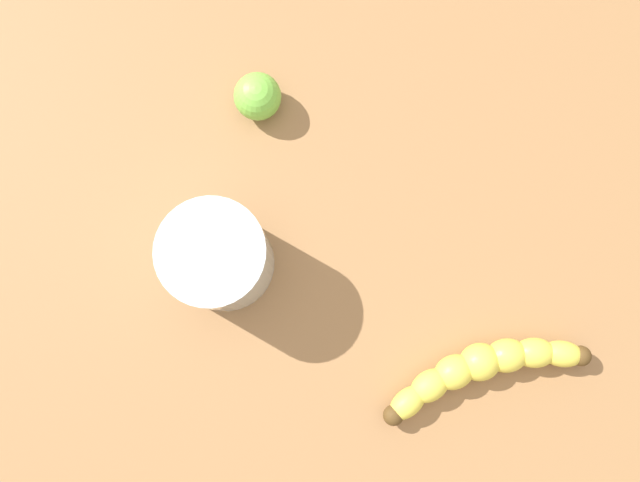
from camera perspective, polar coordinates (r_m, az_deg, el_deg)
The scene contains 4 objects.
wooden_tabletop at distance 65.10cm, azimuth 8.03°, elevation -4.42°, with size 120.00×120.00×3.00cm, color #94683F.
banana at distance 63.04cm, azimuth 13.97°, elevation -10.77°, with size 5.56×20.13×3.48cm.
smoothie_glass at distance 59.15cm, azimuth -8.81°, elevation -1.48°, with size 9.32×9.32×9.93cm.
lime_fruit at distance 64.78cm, azimuth -5.48°, elevation 12.46°, with size 4.63×4.63×4.63cm, color #75C142.
Camera 1 is at (1.10, -9.68, 65.87)cm, focal length 36.63 mm.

